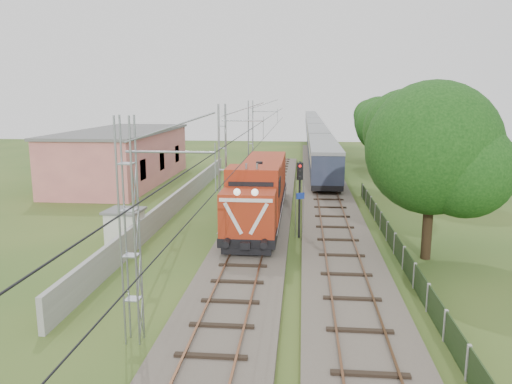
# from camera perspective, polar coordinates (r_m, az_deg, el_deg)

# --- Properties ---
(ground) EXTENTS (140.00, 140.00, 0.00)m
(ground) POSITION_cam_1_polar(r_m,az_deg,el_deg) (25.66, -1.33, -8.64)
(ground) COLOR #2C4D1D
(ground) RESTS_ON ground
(track_main) EXTENTS (4.20, 70.00, 0.45)m
(track_main) POSITION_cam_1_polar(r_m,az_deg,el_deg) (32.25, 0.11, -4.15)
(track_main) COLOR #6B6054
(track_main) RESTS_ON ground
(track_side) EXTENTS (4.20, 80.00, 0.45)m
(track_side) POSITION_cam_1_polar(r_m,az_deg,el_deg) (44.85, 8.00, 0.09)
(track_side) COLOR #6B6054
(track_side) RESTS_ON ground
(catenary) EXTENTS (3.31, 70.00, 8.00)m
(catenary) POSITION_cam_1_polar(r_m,az_deg,el_deg) (36.74, -3.77, 3.86)
(catenary) COLOR gray
(catenary) RESTS_ON ground
(boundary_wall) EXTENTS (0.25, 40.00, 1.50)m
(boundary_wall) POSITION_cam_1_polar(r_m,az_deg,el_deg) (38.01, -9.01, -1.06)
(boundary_wall) COLOR #9E9E99
(boundary_wall) RESTS_ON ground
(station_building) EXTENTS (8.40, 20.40, 5.22)m
(station_building) POSITION_cam_1_polar(r_m,az_deg,el_deg) (51.54, -14.98, 4.00)
(station_building) COLOR #DD7F77
(station_building) RESTS_ON ground
(fence) EXTENTS (0.12, 32.00, 1.20)m
(fence) POSITION_cam_1_polar(r_m,az_deg,el_deg) (28.64, 15.58, -5.68)
(fence) COLOR black
(fence) RESTS_ON ground
(locomotive) EXTENTS (3.06, 17.44, 4.43)m
(locomotive) POSITION_cam_1_polar(r_m,az_deg,el_deg) (33.99, 0.46, 0.26)
(locomotive) COLOR black
(locomotive) RESTS_ON ground
(coach_rake) EXTENTS (2.84, 106.23, 3.28)m
(coach_rake) POSITION_cam_1_polar(r_m,az_deg,el_deg) (94.99, 6.68, 7.23)
(coach_rake) COLOR black
(coach_rake) RESTS_ON ground
(signal_post) EXTENTS (0.50, 0.41, 4.72)m
(signal_post) POSITION_cam_1_polar(r_m,az_deg,el_deg) (30.12, 5.02, 0.68)
(signal_post) COLOR black
(signal_post) RESTS_ON ground
(relay_hut) EXTENTS (2.19, 2.19, 2.11)m
(relay_hut) POSITION_cam_1_polar(r_m,az_deg,el_deg) (30.11, -14.76, -3.89)
(relay_hut) COLOR beige
(relay_hut) RESTS_ON ground
(tree_a) EXTENTS (7.27, 6.92, 9.42)m
(tree_a) POSITION_cam_1_polar(r_m,az_deg,el_deg) (27.32, 19.72, 4.60)
(tree_a) COLOR #332214
(tree_a) RESTS_ON ground
(tree_b) EXTENTS (6.65, 6.33, 8.62)m
(tree_b) POSITION_cam_1_polar(r_m,az_deg,el_deg) (43.23, 19.86, 6.08)
(tree_b) COLOR #332214
(tree_b) RESTS_ON ground
(tree_c) EXTENTS (6.36, 6.06, 8.24)m
(tree_c) POSITION_cam_1_polar(r_m,az_deg,el_deg) (58.79, 14.33, 7.32)
(tree_c) COLOR #332214
(tree_c) RESTS_ON ground
(tree_d) EXTENTS (6.51, 6.20, 8.44)m
(tree_d) POSITION_cam_1_polar(r_m,az_deg,el_deg) (66.37, 13.90, 7.84)
(tree_d) COLOR #332214
(tree_d) RESTS_ON ground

